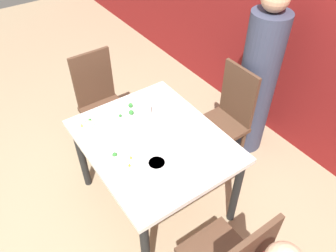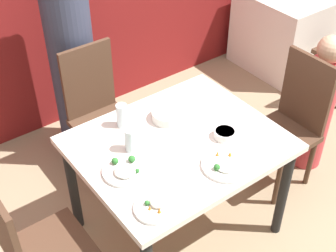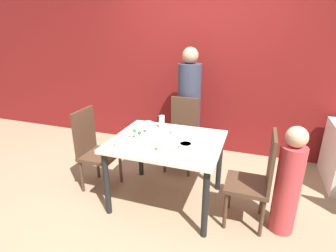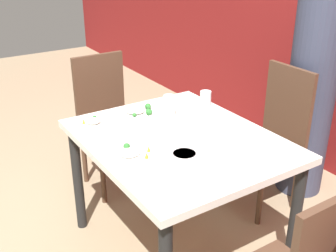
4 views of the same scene
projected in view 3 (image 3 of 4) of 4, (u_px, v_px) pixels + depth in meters
ground_plane at (167, 200)px, 2.97m from camera, size 10.00×10.00×0.00m
wall_back at (202, 62)px, 3.86m from camera, size 10.00×0.06×2.70m
dining_table at (167, 148)px, 2.74m from camera, size 1.13×0.93×0.74m
chair_adult_spot at (182, 132)px, 3.53m from camera, size 0.40×0.40×0.96m
chair_child_spot at (256, 178)px, 2.45m from camera, size 0.40×0.40×0.96m
chair_empty_left at (94, 148)px, 3.07m from camera, size 0.40×0.40×0.96m
person_adult at (189, 109)px, 3.74m from camera, size 0.32×0.32×1.59m
person_child at (288, 184)px, 2.37m from camera, size 0.22×0.22×1.06m
bowl_curry at (180, 131)px, 2.86m from camera, size 0.20×0.20×0.06m
plate_rice_adult at (118, 146)px, 2.53m from camera, size 0.21×0.21×0.05m
plate_rice_child at (163, 152)px, 2.40m from camera, size 0.27×0.27×0.05m
plate_noodles at (133, 135)px, 2.79m from camera, size 0.24×0.24×0.06m
bowl_rice_small at (186, 145)px, 2.52m from camera, size 0.12×0.12×0.05m
glass_water_tall at (162, 122)px, 3.01m from camera, size 0.07×0.07×0.15m
glass_water_short at (149, 127)px, 2.85m from camera, size 0.07×0.07×0.14m
napkin_folded at (138, 148)px, 2.51m from camera, size 0.14×0.14×0.01m
fork_steel at (204, 139)px, 2.72m from camera, size 0.17×0.10×0.01m
spoon_steel at (156, 137)px, 2.77m from camera, size 0.18×0.05×0.01m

